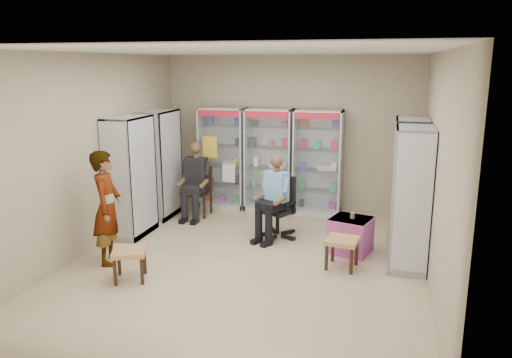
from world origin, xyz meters
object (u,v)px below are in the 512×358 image
(wooden_chair, at_px, (198,192))
(cabinet_right_near, at_px, (411,199))
(pink_trunk, at_px, (351,235))
(woven_stool_b, at_px, (130,264))
(cabinet_back_mid, at_px, (269,160))
(cabinet_back_left, at_px, (223,158))
(seated_shopkeeper, at_px, (277,200))
(office_chair, at_px, (278,207))
(cabinet_back_right, at_px, (318,163))
(cabinet_left_far, at_px, (160,164))
(woven_stool_a, at_px, (342,253))
(cabinet_right_far, at_px, (409,181))
(cabinet_left_near, at_px, (130,177))
(standing_man, at_px, (107,208))

(wooden_chair, bearing_deg, cabinet_right_near, -21.64)
(pink_trunk, height_order, woven_stool_b, pink_trunk)
(cabinet_back_mid, distance_m, wooden_chair, 1.50)
(cabinet_back_left, xyz_separation_m, wooden_chair, (-0.25, -0.73, -0.53))
(seated_shopkeeper, bearing_deg, woven_stool_b, -102.06)
(wooden_chair, bearing_deg, office_chair, -24.76)
(cabinet_back_right, bearing_deg, seated_shopkeeper, -105.30)
(seated_shopkeeper, bearing_deg, cabinet_right_near, 5.98)
(cabinet_left_far, bearing_deg, office_chair, 76.12)
(office_chair, height_order, pink_trunk, office_chair)
(cabinet_back_left, height_order, cabinet_right_near, same)
(cabinet_back_mid, bearing_deg, cabinet_left_far, -153.68)
(cabinet_right_near, xyz_separation_m, woven_stool_a, (-0.89, -0.32, -0.78))
(cabinet_right_far, height_order, woven_stool_b, cabinet_right_far)
(cabinet_back_right, height_order, cabinet_left_near, same)
(cabinet_left_near, relative_size, woven_stool_b, 4.65)
(cabinet_back_mid, xyz_separation_m, cabinet_back_right, (0.95, 0.00, 0.00))
(woven_stool_a, height_order, woven_stool_b, woven_stool_a)
(cabinet_back_mid, xyz_separation_m, woven_stool_b, (-1.01, -3.70, -0.78))
(standing_man, bearing_deg, cabinet_back_right, -54.01)
(cabinet_back_mid, height_order, cabinet_left_far, same)
(cabinet_back_left, height_order, woven_stool_a, cabinet_back_left)
(cabinet_back_left, bearing_deg, woven_stool_a, -44.01)
(cabinet_back_left, xyz_separation_m, cabinet_right_near, (3.53, -2.23, 0.00))
(cabinet_back_mid, height_order, woven_stool_b, cabinet_back_mid)
(pink_trunk, xyz_separation_m, woven_stool_a, (-0.07, -0.63, -0.05))
(cabinet_back_left, xyz_separation_m, seated_shopkeeper, (1.47, -1.57, -0.35))
(woven_stool_b, distance_m, standing_man, 0.97)
(cabinet_back_mid, bearing_deg, seated_shopkeeper, -71.72)
(cabinet_back_left, bearing_deg, seated_shopkeeper, -46.95)
(cabinet_left_near, distance_m, woven_stool_a, 3.69)
(woven_stool_b, bearing_deg, cabinet_back_mid, 74.74)
(office_chair, xyz_separation_m, woven_stool_b, (-1.53, -2.18, -0.30))
(cabinet_back_left, distance_m, cabinet_right_near, 4.18)
(cabinet_back_mid, xyz_separation_m, pink_trunk, (1.76, -1.92, -0.73))
(cabinet_left_far, bearing_deg, cabinet_right_far, 87.43)
(cabinet_left_far, xyz_separation_m, seated_shopkeeper, (2.40, -0.64, -0.35))
(cabinet_back_right, relative_size, office_chair, 1.94)
(pink_trunk, bearing_deg, seated_shopkeeper, 164.40)
(cabinet_left_far, relative_size, cabinet_left_near, 1.00)
(cabinet_right_far, distance_m, cabinet_right_near, 1.10)
(cabinet_right_near, height_order, wooden_chair, cabinet_right_near)
(cabinet_right_far, relative_size, cabinet_left_far, 1.00)
(cabinet_right_near, bearing_deg, standing_man, 103.38)
(pink_trunk, bearing_deg, woven_stool_b, -147.22)
(cabinet_back_mid, height_order, wooden_chair, cabinet_back_mid)
(cabinet_right_far, xyz_separation_m, woven_stool_a, (-0.89, -1.42, -0.78))
(cabinet_back_left, relative_size, pink_trunk, 3.51)
(cabinet_right_far, height_order, cabinet_left_near, same)
(cabinet_left_far, relative_size, woven_stool_b, 4.65)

